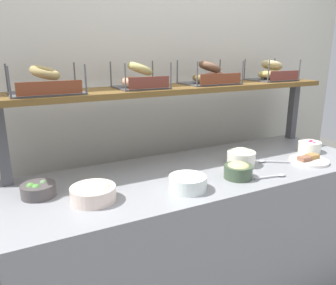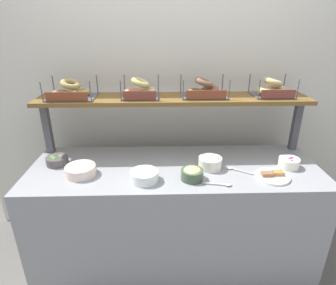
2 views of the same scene
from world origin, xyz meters
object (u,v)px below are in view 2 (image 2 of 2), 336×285
bagel_basket_cinnamon_raisin (204,90)px  bowl_cream_cheese (144,175)px  bowl_potato_salad (81,169)px  bowl_scallion_spread (210,161)px  serving_plate_white (272,176)px  bagel_basket_plain (272,89)px  bowl_veggie_mix (57,160)px  bagel_basket_sesame (140,90)px  bowl_hummus (192,173)px  serving_spoon_by_edge (222,184)px  bagel_basket_everything (71,92)px  serving_spoon_near_plate (236,170)px  bowl_beet_salad (289,163)px

bagel_basket_cinnamon_raisin → bowl_cream_cheese: bearing=-132.0°
bowl_potato_salad → bagel_basket_cinnamon_raisin: (0.85, 0.38, 0.44)m
bowl_potato_salad → bowl_scallion_spread: bearing=4.7°
serving_plate_white → bagel_basket_cinnamon_raisin: bearing=131.8°
serving_plate_white → bagel_basket_plain: bearing=77.8°
bowl_potato_salad → bagel_basket_plain: size_ratio=0.68×
bowl_veggie_mix → bagel_basket_cinnamon_raisin: (1.05, 0.22, 0.45)m
bagel_basket_sesame → bowl_hummus: bearing=-53.0°
bowl_hummus → bowl_potato_salad: 0.73m
bowl_scallion_spread → bowl_veggie_mix: bowl_scallion_spread is taller
bowl_potato_salad → serving_plate_white: size_ratio=0.89×
bowl_cream_cheese → bowl_scallion_spread: bearing=19.6°
bowl_veggie_mix → serving_plate_white: 1.48m
bowl_cream_cheese → bagel_basket_cinnamon_raisin: 0.77m
bowl_hummus → bagel_basket_sesame: bearing=127.0°
serving_spoon_by_edge → bagel_basket_everything: size_ratio=0.54×
bowl_hummus → serving_plate_white: size_ratio=0.65×
bowl_cream_cheese → bowl_veggie_mix: 0.68m
bowl_hummus → bagel_basket_sesame: bagel_basket_sesame is taller
serving_spoon_by_edge → bagel_basket_cinnamon_raisin: size_ratio=0.55×
bowl_veggie_mix → bagel_basket_cinnamon_raisin: bearing=12.0°
bowl_hummus → bagel_basket_plain: (0.62, 0.46, 0.44)m
bowl_hummus → bagel_basket_everything: (-0.83, 0.43, 0.43)m
serving_spoon_near_plate → bagel_basket_sesame: bearing=152.1°
bowl_potato_salad → bagel_basket_plain: 1.47m
serving_plate_white → serving_spoon_by_edge: bearing=-166.0°
bagel_basket_everything → bowl_cream_cheese: bearing=-40.0°
bowl_hummus → bowl_veggie_mix: (-0.94, 0.24, -0.01)m
bowl_scallion_spread → bagel_basket_cinnamon_raisin: bearing=93.9°
bowl_scallion_spread → serving_plate_white: size_ratio=0.72×
bowl_scallion_spread → bowl_cream_cheese: size_ratio=0.90×
bowl_veggie_mix → bagel_basket_plain: 1.64m
bowl_cream_cheese → bowl_potato_salad: size_ratio=0.90×
bowl_scallion_spread → bowl_veggie_mix: 1.08m
bowl_scallion_spread → bagel_basket_everything: bearing=163.7°
bagel_basket_everything → bagel_basket_cinnamon_raisin: size_ratio=1.01×
bowl_scallion_spread → serving_plate_white: bowl_scallion_spread is taller
bowl_hummus → serving_spoon_near_plate: bearing=18.7°
bagel_basket_sesame → bagel_basket_cinnamon_raisin: size_ratio=0.84×
bowl_cream_cheese → serving_spoon_near_plate: bowl_cream_cheese is taller
bowl_cream_cheese → bowl_beet_salad: size_ratio=1.27×
bagel_basket_cinnamon_raisin → bowl_veggie_mix: bearing=-168.0°
bagel_basket_sesame → bowl_potato_salad: bearing=-136.1°
bowl_veggie_mix → serving_plate_white: bearing=-8.9°
bowl_cream_cheese → bagel_basket_cinnamon_raisin: bearing=48.0°
bowl_potato_salad → serving_spoon_near_plate: size_ratio=1.24×
bowl_potato_salad → serving_spoon_by_edge: bowl_potato_salad is taller
bowl_potato_salad → serving_plate_white: bowl_potato_salad is taller
bagel_basket_sesame → serving_spoon_near_plate: bearing=-27.9°
serving_plate_white → bagel_basket_sesame: bagel_basket_sesame is taller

